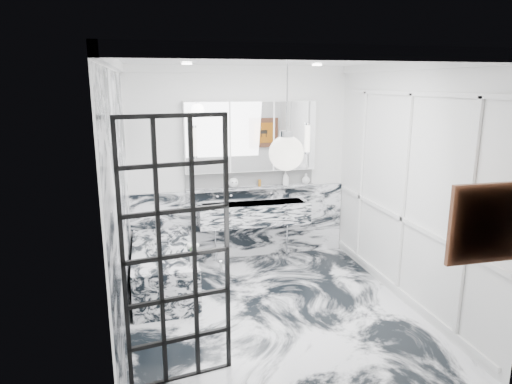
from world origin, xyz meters
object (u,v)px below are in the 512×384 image
object	(u,v)px
crittall_door	(177,256)
mirror_cabinet	(251,137)
trough_sink	(254,213)
bathtub	(164,269)

from	to	relation	value
crittall_door	mirror_cabinet	xyz separation A→B (m)	(1.26, 2.70, 0.66)
crittall_door	mirror_cabinet	distance (m)	3.05
trough_sink	bathtub	xyz separation A→B (m)	(-1.33, -0.66, -0.45)
crittall_door	trough_sink	xyz separation A→B (m)	(1.26, 2.53, -0.43)
crittall_door	bathtub	xyz separation A→B (m)	(-0.07, 1.87, -0.88)
bathtub	mirror_cabinet	bearing A→B (deg)	32.06
bathtub	trough_sink	bearing A→B (deg)	26.48
trough_sink	mirror_cabinet	distance (m)	1.10
trough_sink	bathtub	distance (m)	1.55
mirror_cabinet	bathtub	xyz separation A→B (m)	(-1.32, -0.83, -1.54)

